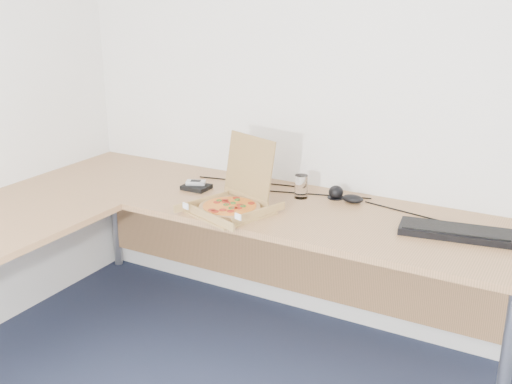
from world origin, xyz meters
The scene contains 10 objects.
room_shell centered at (0.00, 0.00, 1.25)m, with size 3.50×3.50×2.50m, color white, non-canonical shape.
desk centered at (-0.82, 0.97, 0.70)m, with size 2.50×2.20×0.73m.
pizza_box centered at (-0.54, 1.22, 0.77)m, with size 0.31×0.36×0.32m.
drinking_glass centered at (-0.35, 1.54, 0.79)m, with size 0.06×0.06×0.11m, color white.
keyboard centered at (0.41, 1.43, 0.74)m, with size 0.45×0.16×0.03m, color black.
mouse centered at (-0.10, 1.60, 0.75)m, with size 0.10×0.07×0.04m, color black.
wallet centered at (-0.87, 1.40, 0.74)m, with size 0.13×0.11×0.02m, color black.
phone centered at (-0.87, 1.41, 0.76)m, with size 0.10×0.05×0.02m, color #B2B5BA.
dome_speaker centered at (-0.20, 1.62, 0.76)m, with size 0.08×0.08×0.07m, color black.
cable_bundle centered at (-0.32, 1.61, 0.73)m, with size 0.64×0.04×0.01m, color black, non-canonical shape.
Camera 1 is at (0.85, -1.04, 1.72)m, focal length 43.39 mm.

